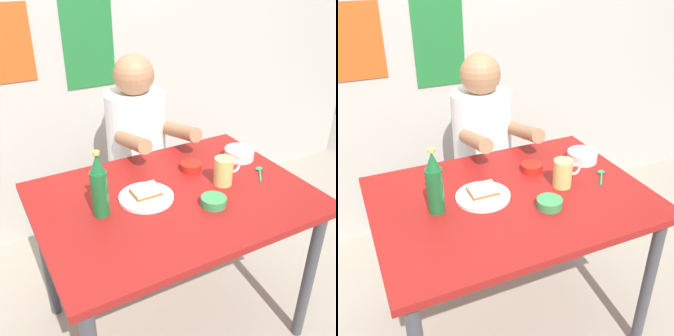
{
  "view_description": "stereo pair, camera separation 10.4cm",
  "coord_description": "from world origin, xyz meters",
  "views": [
    {
      "loc": [
        -0.67,
        -1.17,
        1.6
      ],
      "look_at": [
        0.0,
        0.05,
        0.84
      ],
      "focal_mm": 42.07,
      "sensor_mm": 36.0,
      "label": 1
    },
    {
      "loc": [
        -0.57,
        -1.22,
        1.6
      ],
      "look_at": [
        0.0,
        0.05,
        0.84
      ],
      "focal_mm": 42.07,
      "sensor_mm": 36.0,
      "label": 2
    }
  ],
  "objects": [
    {
      "name": "dining_table",
      "position": [
        0.0,
        0.0,
        0.65
      ],
      "size": [
        1.1,
        0.8,
        0.74
      ],
      "color": "maroon",
      "rests_on": "ground"
    },
    {
      "name": "plate_orange",
      "position": [
        -0.11,
        0.03,
        0.75
      ],
      "size": [
        0.22,
        0.22,
        0.01
      ],
      "primitive_type": "cylinder",
      "color": "silver",
      "rests_on": "dining_table"
    },
    {
      "name": "stool",
      "position": [
        0.12,
        0.63,
        0.35
      ],
      "size": [
        0.34,
        0.34,
        0.45
      ],
      "color": "#4C4C51",
      "rests_on": "ground"
    },
    {
      "name": "rice_bowl_white",
      "position": [
        0.43,
        0.13,
        0.77
      ],
      "size": [
        0.14,
        0.14,
        0.05
      ],
      "color": "silver",
      "rests_on": "dining_table"
    },
    {
      "name": "person_seated",
      "position": [
        0.12,
        0.62,
        0.77
      ],
      "size": [
        0.33,
        0.56,
        0.72
      ],
      "color": "white",
      "rests_on": "stool"
    },
    {
      "name": "ground_plane",
      "position": [
        0.0,
        0.0,
        0.0
      ],
      "size": [
        6.0,
        6.0,
        0.0
      ],
      "primitive_type": "plane",
      "color": "gray"
    },
    {
      "name": "spoon",
      "position": [
        0.43,
        -0.02,
        0.75
      ],
      "size": [
        0.09,
        0.1,
        0.01
      ],
      "color": "#26A559",
      "rests_on": "dining_table"
    },
    {
      "name": "beer_mug",
      "position": [
        0.23,
        -0.02,
        0.8
      ],
      "size": [
        0.13,
        0.08,
        0.12
      ],
      "color": "#D1BC66",
      "rests_on": "dining_table"
    },
    {
      "name": "sandwich",
      "position": [
        -0.11,
        0.03,
        0.77
      ],
      "size": [
        0.11,
        0.09,
        0.04
      ],
      "color": "beige",
      "rests_on": "plate_orange"
    },
    {
      "name": "beer_bottle",
      "position": [
        -0.3,
        0.01,
        0.86
      ],
      "size": [
        0.06,
        0.06,
        0.26
      ],
      "color": "#19602D",
      "rests_on": "dining_table"
    },
    {
      "name": "wall_back",
      "position": [
        -0.0,
        1.05,
        1.3
      ],
      "size": [
        4.4,
        0.09,
        2.6
      ],
      "color": "#ADA89E",
      "rests_on": "ground"
    },
    {
      "name": "sambal_bowl_red",
      "position": [
        0.17,
        0.15,
        0.76
      ],
      "size": [
        0.1,
        0.1,
        0.03
      ],
      "color": "#B21E14",
      "rests_on": "dining_table"
    },
    {
      "name": "dip_bowl_green",
      "position": [
        0.1,
        -0.14,
        0.76
      ],
      "size": [
        0.1,
        0.1,
        0.03
      ],
      "color": "#388C4C",
      "rests_on": "dining_table"
    }
  ]
}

